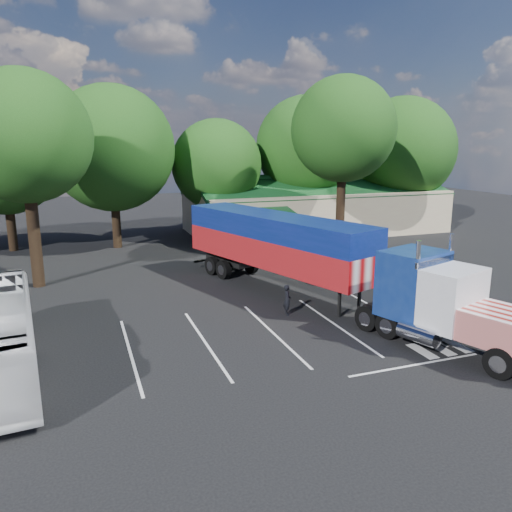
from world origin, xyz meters
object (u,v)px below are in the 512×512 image
object	(u,v)px
woman	(287,300)
bicycle	(313,276)
semi_truck	(310,254)
silver_sedan	(254,245)

from	to	relation	value
woman	bicycle	bearing A→B (deg)	-27.54
semi_truck	silver_sedan	bearing A→B (deg)	65.36
semi_truck	bicycle	bearing A→B (deg)	40.86
woman	silver_sedan	distance (m)	14.77
bicycle	woman	bearing A→B (deg)	-122.96
semi_truck	woman	distance (m)	3.31
bicycle	silver_sedan	world-z (taller)	silver_sedan
woman	bicycle	distance (m)	6.25
semi_truck	woman	world-z (taller)	semi_truck
woman	bicycle	xyz separation A→B (m)	(3.90, 4.87, -0.35)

